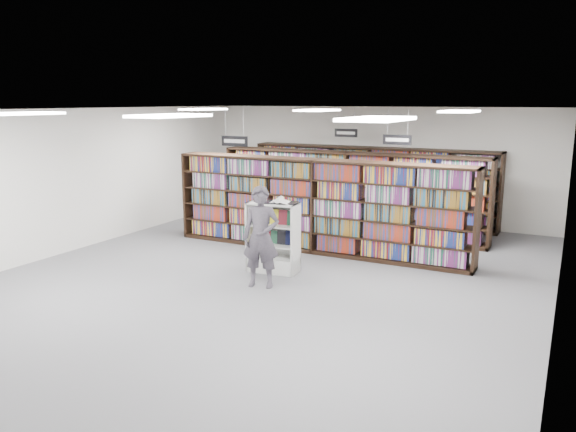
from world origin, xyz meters
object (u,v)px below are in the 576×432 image
at_px(open_book, 280,201).
at_px(shopper, 261,237).
at_px(bookshelf_row_near, 316,206).
at_px(endcap_display, 274,248).

distance_m(open_book, shopper, 1.10).
bearing_deg(shopper, open_book, 82.87).
bearing_deg(open_book, shopper, -96.63).
distance_m(bookshelf_row_near, open_book, 1.77).
xyz_separation_m(endcap_display, shopper, (0.25, -0.95, 0.46)).
relative_size(endcap_display, open_book, 1.89).
xyz_separation_m(open_book, shopper, (0.13, -0.97, -0.50)).
distance_m(endcap_display, open_book, 0.96).
height_order(open_book, shopper, shopper).
xyz_separation_m(endcap_display, open_book, (0.13, 0.02, 0.95)).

